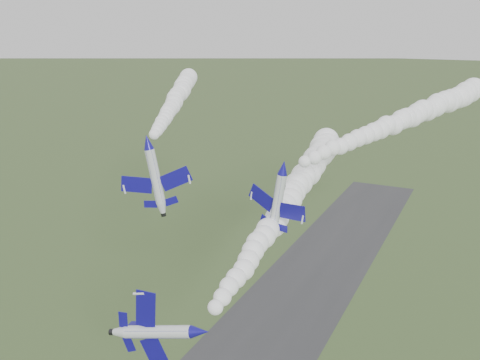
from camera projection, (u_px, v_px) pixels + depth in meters
name	position (u px, v px, depth m)	size (l,w,h in m)	color
jet_lead	(200.00, 332.00, 55.58)	(3.43, 11.87, 9.66)	silver
smoke_trail_jet_lead	(290.00, 198.00, 88.62)	(5.60, 69.87, 5.60)	white
jet_pair_left	(147.00, 142.00, 83.85)	(11.28, 13.06, 3.71)	silver
smoke_trail_jet_pair_left	(176.00, 98.00, 118.76)	(4.86, 66.52, 4.86)	white
jet_pair_right	(283.00, 168.00, 75.06)	(10.14, 11.99, 3.27)	silver
smoke_trail_jet_pair_right	(409.00, 117.00, 103.15)	(5.32, 74.52, 5.32)	white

